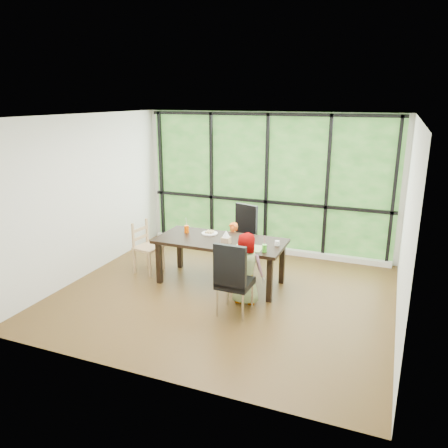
{
  "coord_description": "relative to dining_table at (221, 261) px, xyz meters",
  "views": [
    {
      "loc": [
        2.29,
        -5.77,
        2.95
      ],
      "look_at": [
        -0.12,
        0.28,
        1.05
      ],
      "focal_mm": 34.92,
      "sensor_mm": 36.0,
      "label": 1
    }
  ],
  "objects": [
    {
      "name": "ground",
      "position": [
        0.22,
        -0.38,
        -0.38
      ],
      "size": [
        5.0,
        5.0,
        0.0
      ],
      "primitive_type": "plane",
      "color": "black",
      "rests_on": "ground"
    },
    {
      "name": "back_wall",
      "position": [
        0.22,
        1.87,
        0.98
      ],
      "size": [
        5.0,
        0.0,
        5.0
      ],
      "primitive_type": "plane",
      "rotation": [
        1.57,
        0.0,
        0.0
      ],
      "color": "silver",
      "rests_on": "ground"
    },
    {
      "name": "foliage_backdrop",
      "position": [
        0.22,
        1.85,
        0.98
      ],
      "size": [
        4.8,
        0.02,
        2.65
      ],
      "primitive_type": "cube",
      "color": "#214919",
      "rests_on": "back_wall"
    },
    {
      "name": "window_mullions",
      "position": [
        0.22,
        1.81,
        0.98
      ],
      "size": [
        4.8,
        0.06,
        2.65
      ],
      "primitive_type": null,
      "color": "black",
      "rests_on": "back_wall"
    },
    {
      "name": "window_sill",
      "position": [
        0.22,
        1.77,
        -0.33
      ],
      "size": [
        4.8,
        0.12,
        0.1
      ],
      "primitive_type": "cube",
      "color": "silver",
      "rests_on": "ground"
    },
    {
      "name": "dining_table",
      "position": [
        0.0,
        0.0,
        0.0
      ],
      "size": [
        2.16,
        1.15,
        0.75
      ],
      "primitive_type": "cube",
      "rotation": [
        0.0,
        0.0,
        -0.1
      ],
      "color": "black",
      "rests_on": "ground"
    },
    {
      "name": "chair_window_leather",
      "position": [
        -0.01,
        0.95,
        0.17
      ],
      "size": [
        0.57,
        0.57,
        1.08
      ],
      "primitive_type": "cube",
      "rotation": [
        0.0,
        0.0,
        -0.29
      ],
      "color": "black",
      "rests_on": "ground"
    },
    {
      "name": "chair_interior_leather",
      "position": [
        0.58,
        -0.9,
        0.17
      ],
      "size": [
        0.47,
        0.47,
        1.08
      ],
      "primitive_type": "cube",
      "rotation": [
        0.0,
        0.0,
        3.12
      ],
      "color": "black",
      "rests_on": "ground"
    },
    {
      "name": "chair_end_beech",
      "position": [
        -1.35,
        -0.02,
        0.08
      ],
      "size": [
        0.46,
        0.48,
        0.9
      ],
      "primitive_type": "cube",
      "rotation": [
        0.0,
        0.0,
        1.42
      ],
      "color": "tan",
      "rests_on": "ground"
    },
    {
      "name": "child_toddler",
      "position": [
        0.0,
        0.56,
        0.07
      ],
      "size": [
        0.38,
        0.32,
        0.89
      ],
      "primitive_type": "imported",
      "rotation": [
        0.0,
        0.0,
        -0.4
      ],
      "color": "orange",
      "rests_on": "ground"
    },
    {
      "name": "child_older",
      "position": [
        0.61,
        -0.52,
        0.17
      ],
      "size": [
        0.55,
        0.38,
        1.08
      ],
      "primitive_type": "imported",
      "rotation": [
        0.0,
        0.0,
        3.21
      ],
      "color": "slate",
      "rests_on": "ground"
    },
    {
      "name": "placemat",
      "position": [
        0.55,
        -0.2,
        0.38
      ],
      "size": [
        0.43,
        0.31,
        0.01
      ],
      "primitive_type": "cube",
      "color": "tan",
      "rests_on": "dining_table"
    },
    {
      "name": "plate_far",
      "position": [
        -0.29,
        0.22,
        0.38
      ],
      "size": [
        0.27,
        0.27,
        0.02
      ],
      "primitive_type": "cylinder",
      "color": "white",
      "rests_on": "dining_table"
    },
    {
      "name": "plate_near",
      "position": [
        0.54,
        -0.24,
        0.38
      ],
      "size": [
        0.21,
        0.21,
        0.01
      ],
      "primitive_type": "cylinder",
      "color": "white",
      "rests_on": "dining_table"
    },
    {
      "name": "orange_cup",
      "position": [
        -0.68,
        0.14,
        0.44
      ],
      "size": [
        0.08,
        0.08,
        0.12
      ],
      "primitive_type": "cylinder",
      "color": "#E95300",
      "rests_on": "dining_table"
    },
    {
      "name": "green_cup",
      "position": [
        0.82,
        -0.29,
        0.43
      ],
      "size": [
        0.07,
        0.07,
        0.11
      ],
      "primitive_type": "cylinder",
      "color": "#4AC82E",
      "rests_on": "dining_table"
    },
    {
      "name": "white_mug",
      "position": [
        0.92,
        0.05,
        0.41
      ],
      "size": [
        0.08,
        0.08,
        0.08
      ],
      "primitive_type": "cylinder",
      "color": "white",
      "rests_on": "dining_table"
    },
    {
      "name": "tissue_box",
      "position": [
        0.16,
        -0.16,
        0.43
      ],
      "size": [
        0.13,
        0.13,
        0.11
      ],
      "primitive_type": "cube",
      "color": "tan",
      "rests_on": "dining_table"
    },
    {
      "name": "crepe_rolls_far",
      "position": [
        -0.29,
        0.22,
        0.41
      ],
      "size": [
        0.15,
        0.12,
        0.04
      ],
      "primitive_type": null,
      "color": "tan",
      "rests_on": "plate_far"
    },
    {
      "name": "crepe_rolls_near",
      "position": [
        0.54,
        -0.24,
        0.41
      ],
      "size": [
        0.15,
        0.12,
        0.04
      ],
      "primitive_type": null,
      "color": "tan",
      "rests_on": "plate_near"
    },
    {
      "name": "straw_white",
      "position": [
        -0.68,
        0.14,
        0.54
      ],
      "size": [
        0.01,
        0.04,
        0.2
      ],
      "primitive_type": "cylinder",
      "rotation": [
        0.14,
        0.0,
        0.0
      ],
      "color": "white",
      "rests_on": "orange_cup"
    },
    {
      "name": "straw_pink",
      "position": [
        0.82,
        -0.29,
        0.53
      ],
      "size": [
        0.01,
        0.04,
        0.2
      ],
      "primitive_type": "cylinder",
      "rotation": [
        0.14,
        0.0,
        0.0
      ],
      "color": "pink",
      "rests_on": "green_cup"
    },
    {
      "name": "tissue",
      "position": [
        0.16,
        -0.16,
        0.54
      ],
      "size": [
        0.12,
        0.12,
        0.11
      ],
      "primitive_type": "cone",
      "color": "white",
      "rests_on": "tissue_box"
    }
  ]
}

